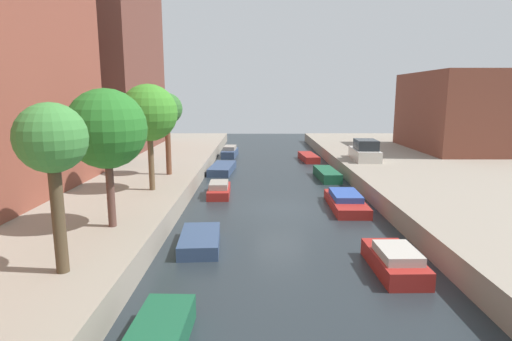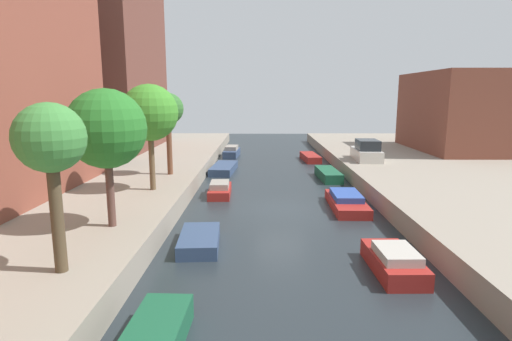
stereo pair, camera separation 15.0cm
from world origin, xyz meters
The scene contains 16 objects.
ground_plane centered at (0.00, 0.00, 0.00)m, with size 84.00×84.00×0.00m, color #232B30.
apartment_tower_far centered at (-16.00, 17.12, 12.22)m, with size 10.00×13.49×22.44m, color brown.
low_block_right centered at (18.00, 16.11, 4.42)m, with size 10.00×11.61×6.84m, color brown.
street_tree_1 centered at (-6.70, -10.01, 4.66)m, with size 1.88×1.88×4.72m.
street_tree_2 centered at (-6.70, -5.94, 4.66)m, with size 2.91×2.91×5.14m.
street_tree_3 centered at (-6.70, 0.13, 4.97)m, with size 2.88×2.88×5.44m.
street_tree_4 centered at (-6.70, 4.36, 4.94)m, with size 1.90×1.90×5.01m.
parked_car centered at (7.02, 10.18, 1.65)m, with size 1.90×4.20×1.56m.
moored_boat_left_2 centered at (-3.47, -5.50, 0.27)m, with size 1.70×3.13×0.53m.
moored_boat_left_3 centered at (-3.47, 2.91, 0.35)m, with size 1.33×3.18×0.84m.
moored_boat_left_4 centered at (-3.88, 10.44, 0.28)m, with size 1.94×4.65×0.56m.
moored_boat_left_5 centered at (-3.79, 18.50, 0.44)m, with size 1.48×3.88×1.04m.
moored_boat_right_2 centered at (3.41, -7.79, 0.39)m, with size 1.46×3.21×0.91m.
moored_boat_right_3 centered at (3.48, 0.22, 0.34)m, with size 1.71×4.58×0.80m.
moored_boat_right_4 centered at (3.76, 7.79, 0.33)m, with size 1.45×4.09×0.66m.
moored_boat_right_5 centered at (3.49, 16.01, 0.29)m, with size 1.57×4.19×0.59m.
Camera 2 is at (-1.12, -20.87, 5.90)m, focal length 28.91 mm.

